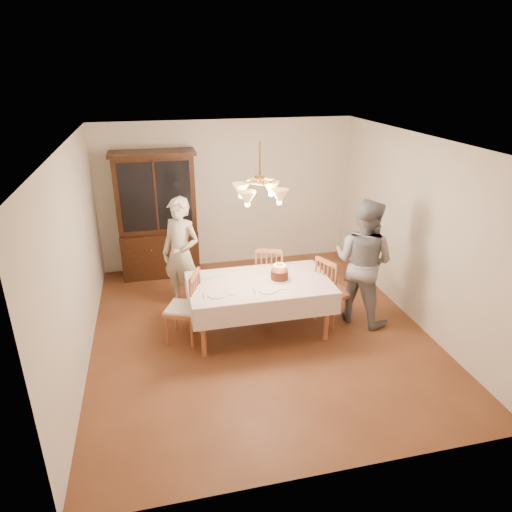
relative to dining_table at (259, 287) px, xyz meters
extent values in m
plane|color=#592E19|center=(0.00, 0.00, -0.68)|extent=(5.00, 5.00, 0.00)
plane|color=white|center=(0.00, 0.00, 1.92)|extent=(5.00, 5.00, 0.00)
plane|color=beige|center=(0.00, 2.50, 0.62)|extent=(4.50, 0.00, 4.50)
plane|color=beige|center=(0.00, -2.50, 0.62)|extent=(4.50, 0.00, 4.50)
plane|color=beige|center=(-2.25, 0.00, 0.62)|extent=(0.00, 5.00, 5.00)
plane|color=beige|center=(2.25, 0.00, 0.62)|extent=(0.00, 5.00, 5.00)
cube|color=brown|center=(0.00, 0.00, 0.05)|extent=(1.80, 1.00, 0.04)
cube|color=white|center=(0.00, 0.00, 0.07)|extent=(1.90, 1.10, 0.01)
cylinder|color=brown|center=(-0.82, -0.42, -0.33)|extent=(0.07, 0.07, 0.71)
cylinder|color=brown|center=(0.82, -0.42, -0.33)|extent=(0.07, 0.07, 0.71)
cylinder|color=brown|center=(-0.82, 0.42, -0.33)|extent=(0.07, 0.07, 0.71)
cylinder|color=brown|center=(0.82, 0.42, -0.33)|extent=(0.07, 0.07, 0.71)
cube|color=black|center=(-1.25, 2.23, -0.28)|extent=(1.30, 0.50, 0.80)
cube|color=black|center=(-1.25, 2.28, 0.77)|extent=(1.30, 0.40, 1.30)
cube|color=black|center=(-1.25, 2.08, 0.77)|extent=(1.14, 0.01, 1.14)
cube|color=black|center=(-1.25, 2.23, 1.45)|extent=(1.38, 0.54, 0.06)
cube|color=brown|center=(0.34, 0.70, -0.23)|extent=(0.56, 0.55, 0.05)
cube|color=brown|center=(0.27, 0.52, 0.29)|extent=(0.39, 0.18, 0.06)
cylinder|color=brown|center=(0.57, 0.79, -0.47)|extent=(0.04, 0.04, 0.43)
cylinder|color=brown|center=(0.23, 0.92, -0.47)|extent=(0.04, 0.04, 0.43)
cylinder|color=brown|center=(0.44, 0.48, -0.47)|extent=(0.04, 0.04, 0.43)
cylinder|color=brown|center=(0.11, 0.61, -0.47)|extent=(0.04, 0.04, 0.43)
cube|color=brown|center=(-1.04, 0.03, -0.23)|extent=(0.56, 0.57, 0.05)
cube|color=brown|center=(-0.86, -0.04, 0.29)|extent=(0.19, 0.38, 0.06)
cylinder|color=brown|center=(-1.12, 0.26, -0.47)|extent=(0.04, 0.04, 0.43)
cylinder|color=brown|center=(-1.26, -0.07, -0.47)|extent=(0.04, 0.04, 0.43)
cylinder|color=brown|center=(-0.81, 0.13, -0.47)|extent=(0.04, 0.04, 0.43)
cylinder|color=brown|center=(-0.95, -0.20, -0.47)|extent=(0.04, 0.04, 0.43)
cube|color=silver|center=(-1.04, 0.03, -0.20)|extent=(0.51, 0.52, 0.03)
cube|color=brown|center=(1.10, 0.04, -0.23)|extent=(0.56, 0.57, 0.05)
cube|color=brown|center=(0.93, -0.04, 0.29)|extent=(0.20, 0.38, 0.06)
cylinder|color=brown|center=(1.33, -0.05, -0.47)|extent=(0.04, 0.04, 0.43)
cylinder|color=brown|center=(1.18, 0.28, -0.47)|extent=(0.04, 0.04, 0.43)
cylinder|color=brown|center=(1.02, -0.19, -0.47)|extent=(0.04, 0.04, 0.43)
cylinder|color=brown|center=(0.87, 0.14, -0.47)|extent=(0.04, 0.04, 0.43)
imported|color=beige|center=(-0.96, 0.96, 0.17)|extent=(0.74, 0.71, 1.71)
imported|color=slate|center=(1.49, 0.00, 0.22)|extent=(1.08, 1.11, 1.80)
cylinder|color=white|center=(0.28, 0.00, 0.08)|extent=(0.30, 0.30, 0.01)
cylinder|color=#39160D|center=(0.28, 0.00, 0.15)|extent=(0.23, 0.23, 0.13)
cylinder|color=#598CD8|center=(0.35, 0.00, 0.25)|extent=(0.01, 0.01, 0.07)
sphere|color=#FFB23F|center=(0.35, 0.00, 0.29)|extent=(0.01, 0.01, 0.01)
cylinder|color=pink|center=(0.34, 0.03, 0.25)|extent=(0.01, 0.01, 0.07)
sphere|color=#FFB23F|center=(0.34, 0.03, 0.29)|extent=(0.01, 0.01, 0.01)
cylinder|color=#EACC66|center=(0.33, 0.05, 0.25)|extent=(0.01, 0.01, 0.07)
sphere|color=#FFB23F|center=(0.33, 0.05, 0.29)|extent=(0.01, 0.01, 0.01)
cylinder|color=#598CD8|center=(0.31, 0.07, 0.25)|extent=(0.01, 0.01, 0.07)
sphere|color=#FFB23F|center=(0.31, 0.07, 0.29)|extent=(0.01, 0.01, 0.01)
cylinder|color=pink|center=(0.28, 0.07, 0.25)|extent=(0.01, 0.01, 0.07)
sphere|color=#FFB23F|center=(0.28, 0.07, 0.29)|extent=(0.01, 0.01, 0.01)
cylinder|color=#EACC66|center=(0.26, 0.07, 0.25)|extent=(0.01, 0.01, 0.07)
sphere|color=#FFB23F|center=(0.26, 0.07, 0.29)|extent=(0.01, 0.01, 0.01)
cylinder|color=#598CD8|center=(0.24, 0.06, 0.25)|extent=(0.01, 0.01, 0.07)
sphere|color=#FFB23F|center=(0.24, 0.06, 0.29)|extent=(0.01, 0.01, 0.01)
cylinder|color=pink|center=(0.22, 0.04, 0.25)|extent=(0.01, 0.01, 0.07)
sphere|color=#FFB23F|center=(0.22, 0.04, 0.29)|extent=(0.01, 0.01, 0.01)
cylinder|color=#EACC66|center=(0.21, 0.02, 0.25)|extent=(0.01, 0.01, 0.07)
sphere|color=#FFB23F|center=(0.21, 0.02, 0.29)|extent=(0.01, 0.01, 0.01)
cylinder|color=#598CD8|center=(0.21, -0.01, 0.25)|extent=(0.01, 0.01, 0.07)
sphere|color=#FFB23F|center=(0.21, -0.01, 0.29)|extent=(0.01, 0.01, 0.01)
cylinder|color=pink|center=(0.22, -0.03, 0.25)|extent=(0.01, 0.01, 0.07)
sphere|color=#FFB23F|center=(0.22, -0.03, 0.29)|extent=(0.01, 0.01, 0.01)
cylinder|color=#EACC66|center=(0.24, -0.05, 0.25)|extent=(0.01, 0.01, 0.07)
sphere|color=#FFB23F|center=(0.24, -0.05, 0.29)|extent=(0.01, 0.01, 0.01)
cylinder|color=#598CD8|center=(0.26, -0.06, 0.25)|extent=(0.01, 0.01, 0.07)
sphere|color=#FFB23F|center=(0.26, -0.06, 0.29)|extent=(0.01, 0.01, 0.01)
cylinder|color=pink|center=(0.28, -0.07, 0.25)|extent=(0.01, 0.01, 0.07)
sphere|color=#FFB23F|center=(0.28, -0.07, 0.29)|extent=(0.01, 0.01, 0.01)
cylinder|color=#EACC66|center=(0.31, -0.06, 0.25)|extent=(0.01, 0.01, 0.07)
sphere|color=#FFB23F|center=(0.31, -0.06, 0.29)|extent=(0.01, 0.01, 0.01)
cylinder|color=#598CD8|center=(0.33, -0.04, 0.25)|extent=(0.01, 0.01, 0.07)
sphere|color=#FFB23F|center=(0.33, -0.04, 0.29)|extent=(0.01, 0.01, 0.01)
cylinder|color=pink|center=(0.34, -0.02, 0.25)|extent=(0.01, 0.01, 0.07)
sphere|color=#FFB23F|center=(0.34, -0.02, 0.29)|extent=(0.01, 0.01, 0.01)
cylinder|color=white|center=(-0.61, -0.24, 0.08)|extent=(0.26, 0.26, 0.02)
cube|color=silver|center=(-0.78, -0.24, 0.08)|extent=(0.01, 0.16, 0.01)
cube|color=silver|center=(-0.43, -0.24, 0.08)|extent=(0.10, 0.10, 0.01)
cylinder|color=white|center=(0.05, -0.26, 0.08)|extent=(0.26, 0.26, 0.02)
cube|color=silver|center=(-0.13, -0.26, 0.08)|extent=(0.02, 0.16, 0.01)
cube|color=silver|center=(0.23, -0.26, 0.08)|extent=(0.10, 0.10, 0.01)
cylinder|color=white|center=(-0.66, 0.35, 0.08)|extent=(0.26, 0.26, 0.02)
cube|color=silver|center=(-0.84, 0.35, 0.08)|extent=(0.01, 0.16, 0.01)
cube|color=silver|center=(-0.49, 0.35, 0.08)|extent=(0.10, 0.10, 0.01)
cylinder|color=#BF8C3F|center=(0.00, 0.00, 1.72)|extent=(0.02, 0.02, 0.40)
cylinder|color=#BF8C3F|center=(0.00, 0.00, 1.47)|extent=(0.12, 0.12, 0.10)
cone|color=#D8994C|center=(0.20, 0.20, 1.29)|extent=(0.22, 0.22, 0.18)
sphere|color=#FFD899|center=(0.20, 0.20, 1.22)|extent=(0.07, 0.07, 0.07)
cone|color=#D8994C|center=(-0.20, 0.20, 1.29)|extent=(0.22, 0.22, 0.18)
sphere|color=#FFD899|center=(-0.20, 0.20, 1.22)|extent=(0.07, 0.07, 0.07)
cone|color=#D8994C|center=(-0.20, -0.20, 1.29)|extent=(0.22, 0.22, 0.18)
sphere|color=#FFD899|center=(-0.20, -0.20, 1.22)|extent=(0.07, 0.07, 0.07)
cone|color=#D8994C|center=(0.20, -0.20, 1.29)|extent=(0.22, 0.22, 0.18)
sphere|color=#FFD899|center=(0.20, -0.20, 1.22)|extent=(0.07, 0.07, 0.07)
camera|label=1|loc=(-1.29, -5.34, 2.75)|focal=32.00mm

